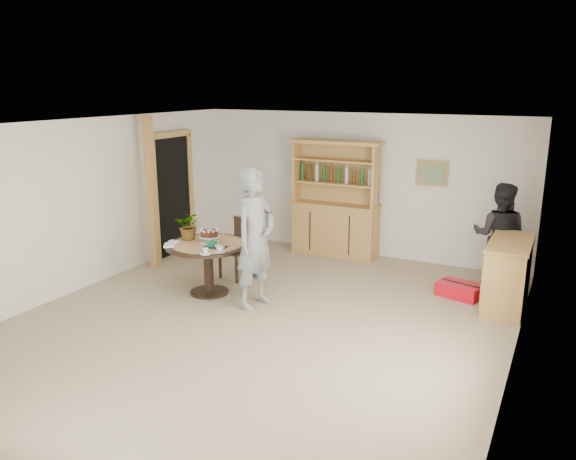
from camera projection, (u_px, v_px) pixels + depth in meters
The scene contains 17 objects.
ground at pixel (260, 323), 7.20m from camera, with size 7.00×7.00×0.00m, color tan.
room_shell at pixel (258, 189), 6.77m from camera, with size 6.04×7.04×2.52m.
doorway at pixel (172, 193), 9.94m from camera, with size 0.13×1.10×2.18m.
pine_post at pixel (151, 193), 9.11m from camera, with size 0.12×0.12×2.50m, color tan.
hutch at pixel (335, 217), 9.96m from camera, with size 1.62×0.54×2.04m.
sideboard at pixel (508, 274), 7.60m from camera, with size 0.54×1.26×0.94m.
dining_table at pixel (208, 254), 8.08m from camera, with size 1.20×1.20×0.76m.
dining_chair at pixel (240, 244), 8.80m from camera, with size 0.50×0.50×0.95m.
birthday_cake at pixel (209, 234), 8.05m from camera, with size 0.30×0.30×0.20m.
flower_vase at pixel (189, 226), 8.18m from camera, with size 0.38×0.33×0.42m, color #3F7233.
gift_tray at pixel (215, 246), 7.83m from camera, with size 0.30×0.20×0.08m.
coffee_cup_a at pixel (220, 249), 7.61m from camera, with size 0.15×0.15×0.09m.
coffee_cup_b at pixel (205, 252), 7.52m from camera, with size 0.15×0.15×0.08m.
napkins at pixel (171, 244), 7.95m from camera, with size 0.24×0.33×0.03m.
teen_boy at pixel (255, 239), 7.53m from camera, with size 0.70×0.46×1.92m, color gray.
adult_person at pixel (499, 236), 8.30m from camera, with size 0.77×0.60×1.59m, color black.
red_suitcase at pixel (460, 290), 8.07m from camera, with size 0.69×0.55×0.21m.
Camera 1 is at (3.36, -5.78, 2.97)m, focal length 35.00 mm.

